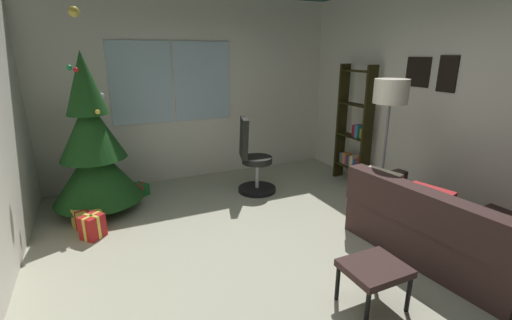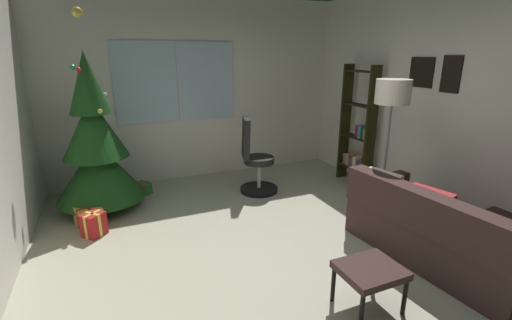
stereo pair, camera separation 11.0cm
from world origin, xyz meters
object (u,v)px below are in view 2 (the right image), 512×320
couch (459,234)px  floor_lamp (392,100)px  footstool (370,273)px  holiday_tree (96,148)px  gift_box_gold (89,217)px  office_chair (255,163)px  gift_box_red (94,224)px  gift_box_green (139,189)px  bookshelf (357,133)px

couch → floor_lamp: (-0.03, 1.05, 1.19)m
couch → footstool: bearing=-170.8°
holiday_tree → floor_lamp: holiday_tree is taller
footstool → gift_box_gold: (-2.10, 2.45, -0.21)m
holiday_tree → office_chair: size_ratio=2.24×
gift_box_red → gift_box_gold: 0.29m
holiday_tree → gift_box_green: holiday_tree is taller
couch → office_chair: size_ratio=1.64×
footstool → gift_box_green: (-1.45, 3.21, -0.24)m
couch → gift_box_red: (-3.34, 1.96, -0.14)m
footstool → gift_box_green: footstool is taller
footstool → office_chair: 2.67m
gift_box_red → holiday_tree: bearing=81.9°
footstool → gift_box_green: 3.53m
holiday_tree → gift_box_red: holiday_tree is taller
gift_box_green → gift_box_gold: 1.00m
office_chair → floor_lamp: bearing=-51.3°
footstool → floor_lamp: floor_lamp is taller
footstool → bookshelf: (1.74, 2.38, 0.48)m
gift_box_gold → bookshelf: bearing=-1.1°
holiday_tree → gift_box_green: bearing=31.6°
gift_box_gold → floor_lamp: bearing=-19.4°
holiday_tree → floor_lamp: 3.66m
gift_box_green → couch: bearing=-47.5°
holiday_tree → floor_lamp: size_ratio=1.46×
office_chair → floor_lamp: (1.12, -1.40, 1.03)m
gift_box_gold → footstool: bearing=-49.3°
couch → bookshelf: size_ratio=1.00×
gift_box_red → office_chair: office_chair is taller
footstool → floor_lamp: 2.12m
gift_box_green → office_chair: bearing=-18.9°
couch → gift_box_green: size_ratio=4.95×
bookshelf → floor_lamp: 1.38m
office_chair → bookshelf: size_ratio=0.61×
couch → office_chair: (-1.15, 2.45, 0.16)m
gift_box_gold → office_chair: 2.28m
footstool → holiday_tree: holiday_tree is taller
footstool → holiday_tree: 3.53m
gift_box_red → office_chair: (2.19, 0.49, 0.30)m
bookshelf → gift_box_gold: bearing=178.9°
gift_box_green → holiday_tree: bearing=-148.4°
footstool → floor_lamp: bearing=44.9°
floor_lamp → couch: bearing=-88.5°
bookshelf → office_chair: bearing=170.0°
couch → gift_box_gold: size_ratio=4.81×
couch → floor_lamp: bearing=91.5°
floor_lamp → holiday_tree: bearing=152.8°
holiday_tree → bookshelf: size_ratio=1.36×
footstool → couch: bearing=9.2°
holiday_tree → bookshelf: (3.68, -0.53, -0.02)m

